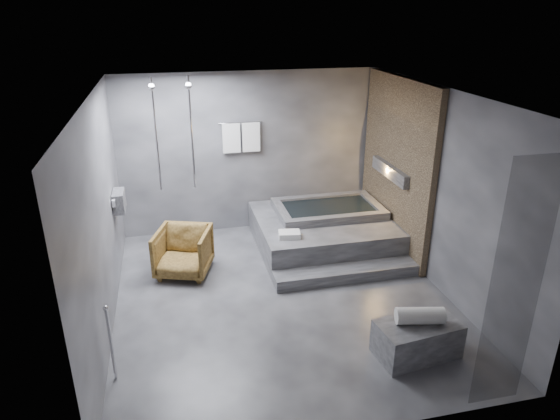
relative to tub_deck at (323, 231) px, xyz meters
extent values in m
plane|color=#2F2F32|center=(-1.05, -1.45, -0.25)|extent=(5.00, 5.00, 0.00)
cube|color=#4F4F52|center=(-1.05, -1.45, 2.55)|extent=(4.50, 5.00, 0.04)
cube|color=#3A3A3F|center=(-1.05, 1.05, 1.15)|extent=(4.50, 0.04, 2.80)
cube|color=#3A3A3F|center=(-1.05, -3.95, 1.15)|extent=(4.50, 0.04, 2.80)
cube|color=#3A3A3F|center=(-3.30, -1.45, 1.15)|extent=(0.04, 5.00, 2.80)
cube|color=#3A3A3F|center=(1.20, -1.45, 1.15)|extent=(0.04, 5.00, 2.80)
cube|color=#A2855F|center=(1.14, -0.20, 1.15)|extent=(0.10, 2.40, 2.78)
cube|color=#FF9938|center=(1.06, -0.20, 1.05)|extent=(0.14, 1.20, 0.20)
cube|color=gray|center=(-3.21, -0.05, 0.85)|extent=(0.16, 0.42, 0.30)
imported|color=beige|center=(-3.20, -0.15, 0.80)|extent=(0.08, 0.08, 0.21)
imported|color=beige|center=(-3.20, 0.05, 0.78)|extent=(0.07, 0.07, 0.15)
cylinder|color=silver|center=(-2.05, 0.60, 1.65)|extent=(0.04, 0.04, 1.80)
cylinder|color=silver|center=(-2.60, 0.60, 1.65)|extent=(0.04, 0.04, 1.80)
cylinder|color=silver|center=(-1.20, 0.99, 1.70)|extent=(0.75, 0.02, 0.02)
cube|color=white|center=(-1.37, 0.97, 1.45)|extent=(0.30, 0.06, 0.50)
cube|color=white|center=(-1.03, 0.97, 1.45)|extent=(0.30, 0.06, 0.50)
cylinder|color=silver|center=(-3.20, -2.65, 0.20)|extent=(0.04, 0.04, 0.90)
cube|color=black|center=(0.60, -3.90, 1.10)|extent=(0.55, 0.01, 2.60)
cube|color=#353537|center=(0.00, 0.00, 0.00)|extent=(2.20, 2.00, 0.50)
cube|color=#353537|center=(0.00, -1.18, -0.16)|extent=(2.20, 0.36, 0.18)
cube|color=#363638|center=(0.20, -3.01, -0.04)|extent=(1.00, 0.63, 0.43)
imported|color=#422C10|center=(-2.34, -0.46, 0.11)|extent=(0.98, 0.99, 0.72)
cylinder|color=silver|center=(0.20, -3.00, 0.27)|extent=(0.57, 0.31, 0.20)
cube|color=silver|center=(-0.73, -0.60, 0.29)|extent=(0.36, 0.28, 0.09)
camera|label=1|loc=(-2.42, -7.31, 3.54)|focal=32.00mm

